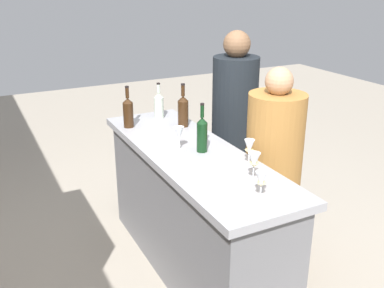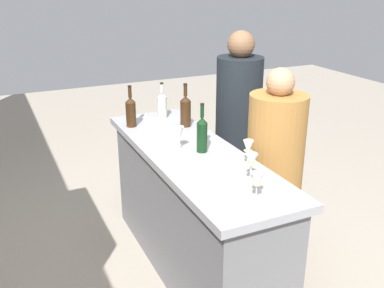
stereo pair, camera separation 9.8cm
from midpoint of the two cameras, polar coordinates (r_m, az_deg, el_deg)
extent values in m
plane|color=#9E9384|center=(3.43, -0.85, -15.54)|extent=(12.00, 12.00, 0.00)
cube|color=slate|center=(3.19, -0.89, -9.14)|extent=(1.84, 0.52, 0.88)
cube|color=#99999E|center=(2.98, -0.94, -1.35)|extent=(1.92, 0.60, 0.05)
cylinder|color=black|center=(2.93, 0.33, 0.86)|extent=(0.07, 0.07, 0.20)
cone|color=black|center=(2.89, 0.34, 3.06)|extent=(0.07, 0.07, 0.04)
cylinder|color=black|center=(2.88, 0.34, 4.21)|extent=(0.02, 0.02, 0.08)
cylinder|color=black|center=(2.86, 0.34, 5.12)|extent=(0.03, 0.03, 0.01)
cylinder|color=#331E0F|center=(3.43, -1.96, 3.90)|extent=(0.08, 0.08, 0.20)
cone|color=#331E0F|center=(3.40, -1.99, 5.84)|extent=(0.08, 0.08, 0.04)
cylinder|color=#331E0F|center=(3.39, -2.00, 6.85)|extent=(0.03, 0.03, 0.08)
cylinder|color=black|center=(3.37, -2.01, 7.64)|extent=(0.03, 0.03, 0.01)
cylinder|color=#331E0F|center=(3.46, -8.97, 3.69)|extent=(0.08, 0.08, 0.19)
cone|color=#331E0F|center=(3.43, -9.07, 5.53)|extent=(0.08, 0.08, 0.04)
cylinder|color=#331E0F|center=(3.41, -9.13, 6.48)|extent=(0.03, 0.03, 0.08)
cylinder|color=black|center=(3.40, -9.17, 7.24)|extent=(0.03, 0.03, 0.01)
cylinder|color=#B7C6B2|center=(3.66, -5.02, 4.67)|extent=(0.08, 0.08, 0.17)
cone|color=#B7C6B2|center=(3.63, -5.07, 6.24)|extent=(0.08, 0.08, 0.03)
cylinder|color=#B7C6B2|center=(3.62, -5.10, 7.06)|extent=(0.03, 0.03, 0.07)
cylinder|color=black|center=(3.61, -5.12, 7.71)|extent=(0.03, 0.03, 0.01)
cylinder|color=white|center=(2.77, 6.24, -2.68)|extent=(0.06, 0.06, 0.00)
cylinder|color=white|center=(2.75, 6.28, -1.93)|extent=(0.01, 0.01, 0.08)
cone|color=white|center=(2.72, 6.34, -0.33)|extent=(0.06, 0.06, 0.09)
cone|color=beige|center=(2.74, 6.32, -0.98)|extent=(0.05, 0.05, 0.02)
cylinder|color=white|center=(2.56, 6.73, -4.79)|extent=(0.06, 0.06, 0.00)
cylinder|color=white|center=(2.54, 6.77, -3.88)|extent=(0.01, 0.01, 0.08)
cone|color=white|center=(2.50, 6.85, -2.08)|extent=(0.07, 0.07, 0.09)
cone|color=beige|center=(2.52, 6.82, -2.72)|extent=(0.06, 0.06, 0.03)
cylinder|color=white|center=(2.38, 7.57, -6.83)|extent=(0.06, 0.06, 0.00)
cylinder|color=white|center=(2.37, 7.61, -6.11)|extent=(0.01, 0.01, 0.06)
cone|color=white|center=(2.34, 7.70, -4.50)|extent=(0.07, 0.07, 0.08)
cone|color=beige|center=(2.35, 7.66, -5.17)|extent=(0.06, 0.06, 0.02)
cylinder|color=white|center=(2.99, -2.58, -0.77)|extent=(0.06, 0.06, 0.00)
cylinder|color=white|center=(2.97, -2.59, 0.01)|extent=(0.01, 0.01, 0.08)
cone|color=white|center=(2.94, -2.62, 1.48)|extent=(0.07, 0.07, 0.08)
cylinder|color=black|center=(3.92, 4.65, 0.92)|extent=(0.40, 0.40, 1.41)
sphere|color=brown|center=(3.73, 5.02, 12.63)|extent=(0.23, 0.23, 0.23)
cylinder|color=#9E6B33|center=(3.26, 9.39, -4.71)|extent=(0.48, 0.48, 1.29)
sphere|color=tan|center=(3.02, 10.20, 7.91)|extent=(0.19, 0.19, 0.19)
camera|label=1|loc=(0.05, -90.95, -0.36)|focal=41.62mm
camera|label=2|loc=(0.05, 89.05, 0.36)|focal=41.62mm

